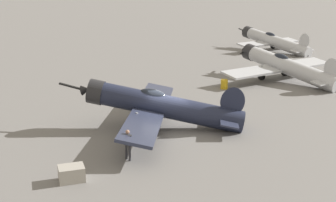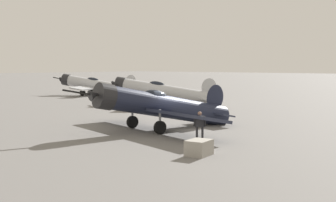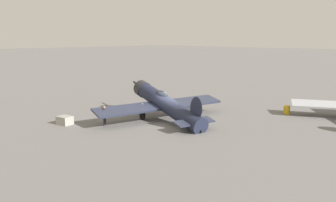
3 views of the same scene
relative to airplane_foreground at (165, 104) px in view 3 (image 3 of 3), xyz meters
name	(u,v)px [view 3 (image 3 of 3)]	position (x,y,z in m)	size (l,w,h in m)	color
ground_plane	(168,121)	(0.51, -0.13, -1.47)	(400.00, 400.00, 0.00)	slate
airplane_foreground	(165,104)	(0.00, 0.00, 0.00)	(11.54, 12.56, 3.29)	#1E2338
ground_crew_mechanic	(104,114)	(-2.32, -4.82, -0.47)	(0.43, 0.56, 1.65)	#2D2D33
equipment_crate	(65,120)	(-5.09, -6.87, -1.12)	(1.32, 1.13, 0.71)	#9E998E
fuel_drum	(287,110)	(6.93, 9.60, -1.06)	(0.65, 0.65, 0.82)	gold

